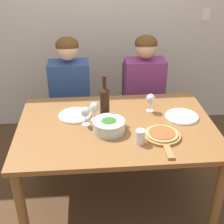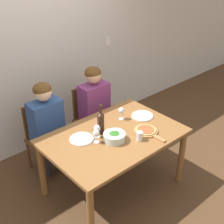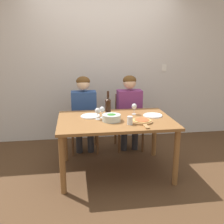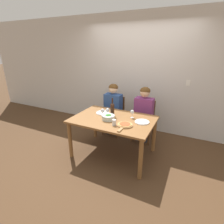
{
  "view_description": "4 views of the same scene",
  "coord_description": "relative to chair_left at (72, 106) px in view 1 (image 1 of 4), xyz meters",
  "views": [
    {
      "loc": [
        -0.2,
        -1.99,
        1.94
      ],
      "look_at": [
        -0.03,
        0.02,
        0.84
      ],
      "focal_mm": 50.0,
      "sensor_mm": 36.0,
      "label": 1
    },
    {
      "loc": [
        -1.87,
        -2.09,
        2.6
      ],
      "look_at": [
        0.1,
        0.14,
        0.93
      ],
      "focal_mm": 50.0,
      "sensor_mm": 36.0,
      "label": 2
    },
    {
      "loc": [
        -0.51,
        -3.2,
        1.7
      ],
      "look_at": [
        -0.03,
        0.07,
        0.82
      ],
      "focal_mm": 42.0,
      "sensor_mm": 36.0,
      "label": 3
    },
    {
      "loc": [
        1.27,
        -2.64,
        1.97
      ],
      "look_at": [
        -0.08,
        0.1,
        0.82
      ],
      "focal_mm": 28.0,
      "sensor_mm": 36.0,
      "label": 4
    }
  ],
  "objects": [
    {
      "name": "person_woman",
      "position": [
        -0.0,
        -0.11,
        0.25
      ],
      "size": [
        0.47,
        0.51,
        1.2
      ],
      "color": "#28282D",
      "rests_on": "ground"
    },
    {
      "name": "wine_glass_centre",
      "position": [
        0.21,
        -0.78,
        0.38
      ],
      "size": [
        0.07,
        0.07,
        0.15
      ],
      "color": "silver",
      "rests_on": "dining_table"
    },
    {
      "name": "wine_bottle",
      "position": [
        0.29,
        -0.74,
        0.41
      ],
      "size": [
        0.07,
        0.07,
        0.35
      ],
      "color": "black",
      "rests_on": "dining_table"
    },
    {
      "name": "broccoli_bowl",
      "position": [
        0.31,
        -0.94,
        0.31
      ],
      "size": [
        0.23,
        0.23,
        0.09
      ],
      "color": "silver",
      "rests_on": "dining_table"
    },
    {
      "name": "water_tumbler",
      "position": [
        0.51,
        -1.11,
        0.32
      ],
      "size": [
        0.07,
        0.07,
        0.1
      ],
      "color": "silver",
      "rests_on": "dining_table"
    },
    {
      "name": "person_man",
      "position": [
        0.72,
        -0.11,
        0.25
      ],
      "size": [
        0.47,
        0.51,
        1.2
      ],
      "color": "#28282D",
      "rests_on": "ground"
    },
    {
      "name": "dinner_plate_left",
      "position": [
        0.06,
        -0.7,
        0.28
      ],
      "size": [
        0.26,
        0.26,
        0.02
      ],
      "color": "white",
      "rests_on": "dining_table"
    },
    {
      "name": "ground_plane",
      "position": [
        0.37,
        -0.86,
        -0.47
      ],
      "size": [
        40.0,
        40.0,
        0.0
      ],
      "primitive_type": "plane",
      "color": "#4C331E"
    },
    {
      "name": "wine_glass_right",
      "position": [
        0.66,
        -0.67,
        0.38
      ],
      "size": [
        0.07,
        0.07,
        0.15
      ],
      "color": "silver",
      "rests_on": "dining_table"
    },
    {
      "name": "pizza_on_board",
      "position": [
        0.68,
        -1.06,
        0.29
      ],
      "size": [
        0.27,
        0.41,
        0.04
      ],
      "color": "#9E7042",
      "rests_on": "dining_table"
    },
    {
      "name": "chair_left",
      "position": [
        0.0,
        0.0,
        0.0
      ],
      "size": [
        0.42,
        0.42,
        0.87
      ],
      "color": "brown",
      "rests_on": "ground"
    },
    {
      "name": "chair_right",
      "position": [
        0.72,
        0.0,
        0.0
      ],
      "size": [
        0.42,
        0.42,
        0.87
      ],
      "color": "brown",
      "rests_on": "ground"
    },
    {
      "name": "wine_glass_left",
      "position": [
        0.15,
        -0.85,
        0.38
      ],
      "size": [
        0.07,
        0.07,
        0.15
      ],
      "color": "silver",
      "rests_on": "dining_table"
    },
    {
      "name": "back_wall",
      "position": [
        0.37,
        0.52,
        0.88
      ],
      "size": [
        10.0,
        0.06,
        2.7
      ],
      "color": "silver",
      "rests_on": "ground"
    },
    {
      "name": "dining_table",
      "position": [
        0.37,
        -0.86,
        0.18
      ],
      "size": [
        1.47,
        1.0,
        0.74
      ],
      "color": "brown",
      "rests_on": "ground"
    },
    {
      "name": "dinner_plate_right",
      "position": [
        0.89,
        -0.79,
        0.28
      ],
      "size": [
        0.26,
        0.26,
        0.02
      ],
      "color": "white",
      "rests_on": "dining_table"
    }
  ]
}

